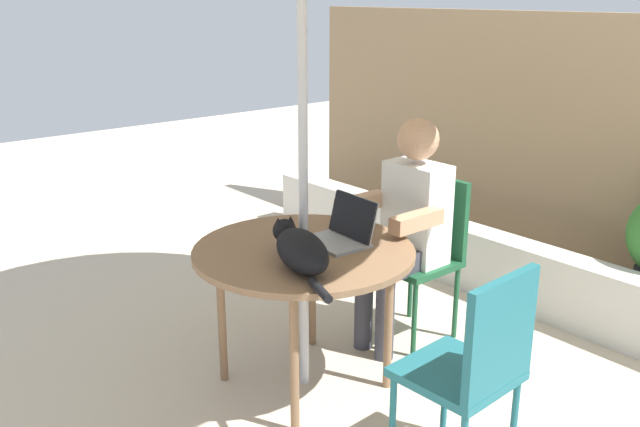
# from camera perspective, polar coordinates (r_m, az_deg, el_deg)

# --- Properties ---
(ground_plane) EXTENTS (14.00, 14.00, 0.00)m
(ground_plane) POSITION_cam_1_polar(r_m,az_deg,el_deg) (3.57, -1.26, -13.69)
(ground_plane) COLOR beige
(fence_back) EXTENTS (4.70, 0.08, 1.74)m
(fence_back) POSITION_cam_1_polar(r_m,az_deg,el_deg) (4.88, 19.63, 5.00)
(fence_back) COLOR #937756
(fence_back) RESTS_ON ground
(planter_wall_low) EXTENTS (4.23, 0.20, 0.41)m
(planter_wall_low) POSITION_cam_1_polar(r_m,az_deg,el_deg) (4.54, 14.50, -4.29)
(planter_wall_low) COLOR beige
(planter_wall_low) RESTS_ON ground
(patio_table) EXTENTS (1.05, 1.05, 0.72)m
(patio_table) POSITION_cam_1_polar(r_m,az_deg,el_deg) (3.27, -1.34, -3.80)
(patio_table) COLOR brown
(patio_table) RESTS_ON ground
(chair_occupied) EXTENTS (0.40, 0.40, 0.90)m
(chair_occupied) POSITION_cam_1_polar(r_m,az_deg,el_deg) (3.88, 8.62, -2.46)
(chair_occupied) COLOR #194C2D
(chair_occupied) RESTS_ON ground
(chair_empty) EXTENTS (0.42, 0.42, 0.90)m
(chair_empty) POSITION_cam_1_polar(r_m,az_deg,el_deg) (2.74, 12.68, -11.73)
(chair_empty) COLOR #1E606B
(chair_empty) RESTS_ON ground
(person_seated) EXTENTS (0.48, 0.48, 1.24)m
(person_seated) POSITION_cam_1_polar(r_m,az_deg,el_deg) (3.71, 7.12, -0.57)
(person_seated) COLOR white
(person_seated) RESTS_ON ground
(laptop) EXTENTS (0.32, 0.27, 0.21)m
(laptop) POSITION_cam_1_polar(r_m,az_deg,el_deg) (3.32, 2.00, -1.29)
(laptop) COLOR gray
(laptop) RESTS_ON patio_table
(cat) EXTENTS (0.62, 0.31, 0.17)m
(cat) POSITION_cam_1_polar(r_m,az_deg,el_deg) (3.00, -1.66, -2.99)
(cat) COLOR black
(cat) RESTS_ON patio_table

